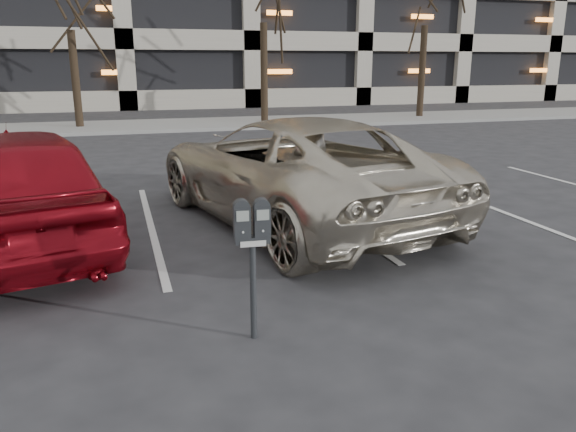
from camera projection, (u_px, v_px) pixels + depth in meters
name	position (u px, v px, depth m)	size (l,w,h in m)	color
ground	(285.00, 269.00, 6.69)	(140.00, 140.00, 0.00)	#28282B
sidewalk	(163.00, 125.00, 21.41)	(80.00, 4.00, 0.12)	gray
stall_lines	(151.00, 227.00, 8.40)	(16.90, 5.20, 0.00)	silver
parking_meter	(252.00, 235.00, 4.78)	(0.33, 0.15, 1.25)	black
suv_silver	(293.00, 169.00, 8.57)	(3.86, 6.22, 1.61)	beige
car_red	(15.00, 186.00, 7.32)	(1.95, 4.84, 1.65)	maroon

